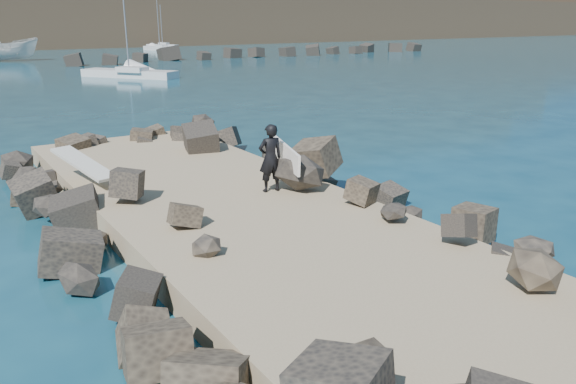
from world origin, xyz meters
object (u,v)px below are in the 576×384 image
(surfboard_resting, at_px, (84,167))
(boat_imported, at_px, (7,50))
(sailboat_d, at_px, (160,48))
(surfer_with_board, at_px, (273,158))

(surfboard_resting, distance_m, boat_imported, 61.14)
(surfboard_resting, distance_m, sailboat_d, 79.06)
(surfer_with_board, height_order, sailboat_d, sailboat_d)
(boat_imported, height_order, sailboat_d, sailboat_d)
(sailboat_d, bearing_deg, surfer_with_board, -109.12)
(boat_imported, xyz_separation_m, sailboat_d, (23.84, 12.18, -1.02))
(surfboard_resting, xyz_separation_m, surfer_with_board, (3.93, -3.47, 0.46))
(boat_imported, relative_size, sailboat_d, 0.82)
(surfboard_resting, distance_m, surfer_with_board, 5.26)
(surfboard_resting, relative_size, surfer_with_board, 1.11)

